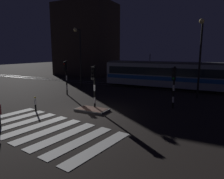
{
  "coord_description": "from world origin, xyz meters",
  "views": [
    {
      "loc": [
        8.9,
        -11.7,
        4.36
      ],
      "look_at": [
        1.22,
        2.9,
        1.4
      ],
      "focal_mm": 33.39,
      "sensor_mm": 36.0,
      "label": 1
    }
  ],
  "objects": [
    {
      "name": "street_lamp_trackside_right",
      "position": [
        7.05,
        9.17,
        4.58
      ],
      "size": [
        0.44,
        1.21,
        7.23
      ],
      "color": "black",
      "rests_on": "ground"
    },
    {
      "name": "traffic_light_corner_far_right",
      "position": [
        5.74,
        4.53,
        2.17
      ],
      "size": [
        0.36,
        0.42,
        3.29
      ],
      "color": "black",
      "rests_on": "ground"
    },
    {
      "name": "traffic_island",
      "position": [
        0.52,
        0.99,
        0.09
      ],
      "size": [
        2.42,
        1.35,
        0.18
      ],
      "color": "slate",
      "rests_on": "ground"
    },
    {
      "name": "rail_far",
      "position": [
        0.0,
        14.08,
        0.01
      ],
      "size": [
        80.0,
        0.12,
        0.03
      ],
      "primitive_type": "cube",
      "color": "#59595E",
      "rests_on": "ground"
    },
    {
      "name": "tram",
      "position": [
        3.31,
        13.36,
        1.75
      ],
      "size": [
        15.59,
        2.58,
        4.15
      ],
      "color": "#B2BCC1",
      "rests_on": "ground"
    },
    {
      "name": "building_backdrop",
      "position": [
        -14.88,
        22.77,
        6.74
      ],
      "size": [
        10.67,
        8.0,
        13.47
      ],
      "primitive_type": "cube",
      "color": "#382D28",
      "rests_on": "ground"
    },
    {
      "name": "traffic_light_median_centre",
      "position": [
        0.46,
        1.41,
        2.23
      ],
      "size": [
        0.36,
        0.42,
        3.38
      ],
      "color": "black",
      "rests_on": "ground"
    },
    {
      "name": "bollard_island_edge",
      "position": [
        -3.21,
        -1.0,
        0.56
      ],
      "size": [
        0.12,
        0.12,
        1.11
      ],
      "color": "black",
      "rests_on": "ground"
    },
    {
      "name": "street_lamp_trackside_left",
      "position": [
        -6.68,
        9.3,
        4.54
      ],
      "size": [
        0.44,
        1.21,
        7.15
      ],
      "color": "black",
      "rests_on": "ground"
    },
    {
      "name": "ground_plane",
      "position": [
        0.0,
        0.0,
        0.0
      ],
      "size": [
        120.0,
        120.0,
        0.0
      ],
      "primitive_type": "plane",
      "color": "black"
    },
    {
      "name": "rail_near",
      "position": [
        0.0,
        12.64,
        0.01
      ],
      "size": [
        80.0,
        0.12,
        0.03
      ],
      "primitive_type": "cube",
      "color": "#59595E",
      "rests_on": "ground"
    },
    {
      "name": "crosswalk_zebra",
      "position": [
        -0.0,
        -3.46,
        0.01
      ],
      "size": [
        9.66,
        5.63,
        0.02
      ],
      "color": "silver",
      "rests_on": "ground"
    },
    {
      "name": "traffic_light_corner_far_left",
      "position": [
        -5.11,
        4.82,
        2.32
      ],
      "size": [
        0.36,
        0.42,
        3.52
      ],
      "color": "black",
      "rests_on": "ground"
    }
  ]
}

